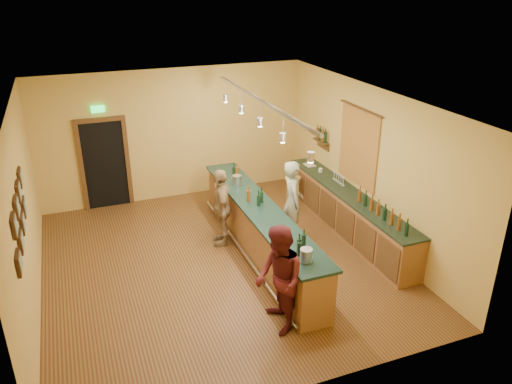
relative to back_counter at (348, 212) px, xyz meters
name	(u,v)px	position (x,y,z in m)	size (l,w,h in m)	color
floor	(219,262)	(-2.97, -0.18, -0.49)	(7.00, 7.00, 0.00)	#4F2716
ceiling	(214,101)	(-2.97, -0.18, 2.71)	(6.50, 7.00, 0.02)	silver
wall_back	(174,135)	(-2.97, 3.32, 1.11)	(6.50, 0.02, 3.20)	gold
wall_front	(300,291)	(-2.97, -3.68, 1.11)	(6.50, 0.02, 3.20)	gold
wall_left	(24,216)	(-6.22, -0.18, 1.11)	(0.02, 7.00, 3.20)	gold
wall_right	(369,165)	(0.28, -0.18, 1.11)	(0.02, 7.00, 3.20)	gold
doorway	(105,162)	(-4.67, 3.30, 0.64)	(1.15, 0.09, 2.48)	black
tapestry	(358,148)	(0.26, 0.22, 1.36)	(0.03, 1.40, 1.60)	maroon
bottle_shelf	(322,136)	(0.20, 1.72, 1.18)	(0.17, 0.55, 0.54)	#4D3217
picture_grid	(20,215)	(-6.18, -0.93, 1.46)	(0.06, 2.20, 0.70)	#382111
back_counter	(348,212)	(0.00, 0.00, 0.00)	(0.60, 4.55, 1.27)	brown
tasting_bar	(260,228)	(-2.12, -0.18, 0.12)	(0.74, 5.10, 1.38)	brown
pendant_track	(260,109)	(-2.12, -0.18, 2.50)	(0.11, 4.60, 0.50)	silver
bartender	(293,202)	(-1.27, 0.12, 0.40)	(0.65, 0.43, 1.78)	gray
customer_a	(279,280)	(-2.67, -2.38, 0.40)	(0.86, 0.67, 1.77)	#59191E
customer_b	(221,207)	(-2.67, 0.56, 0.33)	(0.96, 0.40, 1.64)	#997A51
bar_stool	(293,183)	(-0.57, 1.62, 0.15)	(0.38, 0.38, 0.78)	#9C7D46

